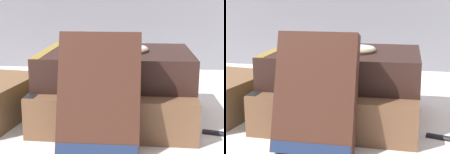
% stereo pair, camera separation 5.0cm
% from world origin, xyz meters
% --- Properties ---
extents(ground_plane, '(3.00, 3.00, 0.00)m').
position_xyz_m(ground_plane, '(0.00, 0.00, 0.00)').
color(ground_plane, white).
extents(book_flat_bottom, '(0.20, 0.17, 0.05)m').
position_xyz_m(book_flat_bottom, '(-0.02, 0.00, 0.02)').
color(book_flat_bottom, brown).
rests_on(book_flat_bottom, ground_plane).
extents(book_flat_top, '(0.19, 0.15, 0.04)m').
position_xyz_m(book_flat_top, '(-0.02, 0.02, 0.07)').
color(book_flat_top, '#331E19').
rests_on(book_flat_top, book_flat_bottom).
extents(book_leaning_front, '(0.08, 0.06, 0.12)m').
position_xyz_m(book_leaning_front, '(-0.02, -0.10, 0.06)').
color(book_leaning_front, '#422319').
rests_on(book_leaning_front, ground_plane).
extents(pocket_watch, '(0.06, 0.06, 0.01)m').
position_xyz_m(pocket_watch, '(0.00, 0.01, 0.09)').
color(pocket_watch, silver).
rests_on(pocket_watch, book_flat_top).
extents(reading_glasses, '(0.10, 0.07, 0.00)m').
position_xyz_m(reading_glasses, '(-0.08, 0.18, 0.00)').
color(reading_glasses, '#ADADB2').
rests_on(reading_glasses, ground_plane).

